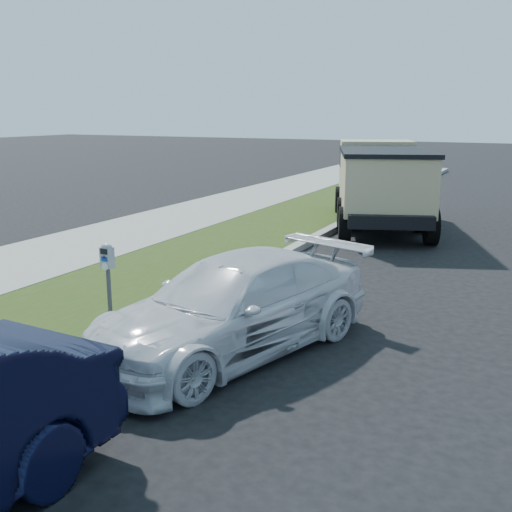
% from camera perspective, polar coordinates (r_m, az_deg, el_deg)
% --- Properties ---
extents(ground, '(120.00, 120.00, 0.00)m').
position_cam_1_polar(ground, '(7.95, 6.00, -9.60)').
color(ground, black).
rests_on(ground, ground).
extents(streetside, '(6.12, 50.00, 0.15)m').
position_cam_1_polar(streetside, '(12.36, -15.53, -1.24)').
color(streetside, gray).
rests_on(streetside, ground).
extents(parking_meter, '(0.18, 0.13, 1.29)m').
position_cam_1_polar(parking_meter, '(8.30, -13.93, -1.23)').
color(parking_meter, '#3F4247').
rests_on(parking_meter, ground).
extents(white_wagon, '(3.00, 4.67, 1.26)m').
position_cam_1_polar(white_wagon, '(7.97, -1.86, -4.65)').
color(white_wagon, silver).
rests_on(white_wagon, ground).
extents(dump_truck, '(3.97, 6.19, 2.28)m').
position_cam_1_polar(dump_truck, '(16.99, 11.75, 7.08)').
color(dump_truck, black).
rests_on(dump_truck, ground).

